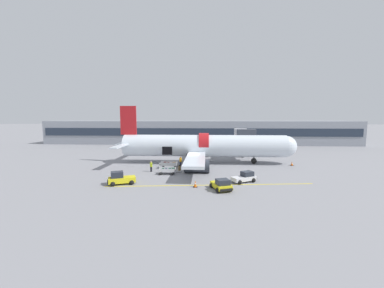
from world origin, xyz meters
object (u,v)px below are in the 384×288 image
airplane (202,146)px  baggage_cart_loading (169,165)px  baggage_tug_rear (245,177)px  ground_crew_loader_b (193,162)px  baggage_tug_lead (221,185)px  baggage_tug_mid (121,179)px  ground_crew_driver (181,161)px  ground_crew_supervisor (151,166)px  ground_crew_loader_a (187,163)px  suitcase_on_tarmac_upright (179,168)px  baggage_cart_queued (168,171)px

airplane → baggage_cart_loading: size_ratio=8.91×
baggage_tug_rear → ground_crew_loader_b: 10.64m
baggage_tug_lead → baggage_tug_mid: size_ratio=0.91×
ground_crew_loader_b → ground_crew_driver: size_ratio=1.09×
baggage_cart_loading → ground_crew_loader_b: ground_crew_loader_b is taller
baggage_tug_mid → ground_crew_driver: ground_crew_driver is taller
baggage_cart_loading → ground_crew_supervisor: 3.46m
ground_crew_loader_a → baggage_tug_lead: bearing=-67.2°
ground_crew_driver → ground_crew_loader_b: bearing=-29.0°
baggage_tug_mid → suitcase_on_tarmac_upright: baggage_tug_mid is taller
baggage_cart_loading → ground_crew_driver: (1.71, 1.65, 0.33)m
suitcase_on_tarmac_upright → baggage_tug_lead: bearing=-58.2°
baggage_tug_lead → ground_crew_loader_b: bearing=108.7°
baggage_tug_lead → ground_crew_loader_b: (-3.88, 11.46, 0.36)m
suitcase_on_tarmac_upright → baggage_cart_loading: bearing=140.5°
ground_crew_loader_a → ground_crew_supervisor: ground_crew_supervisor is taller
baggage_cart_loading → suitcase_on_tarmac_upright: (1.89, -1.56, -0.16)m
baggage_tug_lead → ground_crew_supervisor: bearing=140.0°
airplane → baggage_tug_lead: (2.59, -15.60, -2.43)m
ground_crew_driver → ground_crew_supervisor: (-3.99, -4.23, -0.02)m
airplane → ground_crew_loader_b: airplane is taller
baggage_cart_queued → ground_crew_loader_b: ground_crew_loader_b is taller
baggage_tug_lead → baggage_tug_mid: (-12.16, 1.54, 0.10)m
suitcase_on_tarmac_upright → ground_crew_loader_b: bearing=45.9°
baggage_tug_mid → suitcase_on_tarmac_upright: (6.32, 7.90, -0.32)m
baggage_cart_queued → ground_crew_supervisor: size_ratio=2.17×
ground_crew_driver → suitcase_on_tarmac_upright: bearing=-86.7°
ground_crew_loader_b → ground_crew_supervisor: (-6.13, -3.04, -0.10)m
ground_crew_loader_a → ground_crew_loader_b: size_ratio=0.89×
baggage_cart_loading → baggage_cart_queued: (0.46, -3.90, -0.08)m
airplane → ground_crew_driver: bearing=-139.4°
airplane → baggage_tug_lead: bearing=-80.6°
baggage_tug_lead → baggage_cart_loading: bearing=125.1°
baggage_tug_lead → baggage_cart_queued: (-7.28, 7.10, -0.13)m
baggage_tug_rear → ground_crew_driver: 12.97m
baggage_tug_rear → ground_crew_supervisor: 14.06m
baggage_tug_rear → suitcase_on_tarmac_upright: 10.78m
baggage_cart_queued → ground_crew_driver: 5.70m
baggage_tug_mid → airplane: bearing=55.7°
baggage_tug_rear → ground_crew_loader_a: bearing=135.1°
baggage_tug_rear → baggage_cart_queued: baggage_tug_rear is taller
airplane → baggage_tug_mid: (-9.58, -14.06, -2.33)m
baggage_tug_lead → baggage_tug_rear: bearing=47.9°
airplane → baggage_cart_queued: size_ratio=9.46×
baggage_tug_lead → ground_crew_supervisor: ground_crew_supervisor is taller
baggage_cart_queued → ground_crew_loader_a: 4.95m
baggage_cart_loading → ground_crew_loader_a: size_ratio=2.31×
airplane → baggage_cart_queued: 10.04m
ground_crew_driver → ground_crew_loader_a: bearing=-46.0°
ground_crew_loader_a → suitcase_on_tarmac_upright: (-1.06, -1.92, -0.47)m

